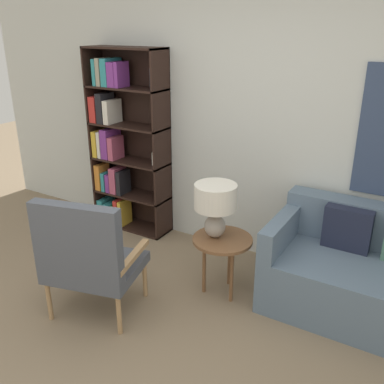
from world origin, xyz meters
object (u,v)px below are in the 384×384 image
armchair (87,255)px  table_lamp (215,203)px  bookshelf (121,144)px  side_table (222,245)px

armchair → table_lamp: (0.63, 0.79, 0.26)m
bookshelf → side_table: bearing=-21.9°
bookshelf → armchair: 1.67m
side_table → table_lamp: 0.36m
side_table → armchair: bearing=-131.4°
bookshelf → table_lamp: (1.45, -0.61, -0.12)m
armchair → table_lamp: 1.04m
side_table → table_lamp: bearing=-176.2°
armchair → bookshelf: bearing=120.2°
bookshelf → table_lamp: bearing=-23.0°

